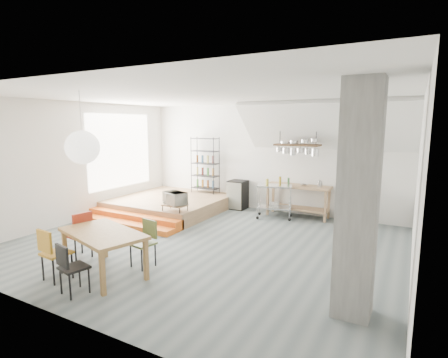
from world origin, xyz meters
The scene contains 26 objects.
floor centered at (0.00, 0.00, 0.00)m, with size 8.00×8.00×0.00m, color #576265.
wall_back centered at (0.00, 3.50, 1.60)m, with size 8.00×0.04×3.20m, color silver.
wall_left centered at (-4.00, 0.00, 1.60)m, with size 0.04×7.00×3.20m, color silver.
wall_right centered at (4.00, 0.00, 1.60)m, with size 0.04×7.00×3.20m, color silver.
ceiling centered at (0.00, 0.00, 3.20)m, with size 8.00×7.00×0.02m, color white.
slope_ceiling centered at (1.80, 2.90, 2.55)m, with size 4.40×1.80×0.15m, color white.
window_pane centered at (-3.98, 1.50, 1.80)m, with size 0.02×2.50×2.20m, color white.
platform centered at (-2.50, 2.00, 0.20)m, with size 3.00×3.00×0.40m, color olive.
step_lower centered at (-2.50, 0.05, 0.07)m, with size 3.00×0.35×0.13m, color orange.
step_upper centered at (-2.50, 0.40, 0.13)m, with size 3.00×0.35×0.27m, color orange.
concrete_column centered at (3.30, -1.50, 1.60)m, with size 0.50×0.50×3.20m, color slate.
kitchen_counter centered at (1.10, 3.15, 0.63)m, with size 1.80×0.60×0.91m.
stove centered at (2.50, 3.16, 0.48)m, with size 0.60×0.60×1.18m.
pot_rack centered at (1.13, 2.92, 1.98)m, with size 1.20×0.50×1.43m.
wire_shelving centered at (-2.00, 3.20, 1.33)m, with size 0.88×0.38×1.80m.
microwave_shelf centered at (-1.40, 0.75, 0.55)m, with size 0.60×0.40×0.16m.
paper_lantern centered at (-1.30, -2.06, 2.20)m, with size 0.60×0.60×0.60m, color white.
dining_table centered at (-0.73, -2.22, 0.69)m, with size 1.81×1.32×0.77m.
chair_mustard centered at (-1.26, -2.83, 0.54)m, with size 0.45×0.45×0.90m.
chair_black centered at (-0.58, -3.02, 0.49)m, with size 0.45×0.45×0.82m.
chair_olive centered at (-0.34, -1.58, 0.51)m, with size 0.45×0.45×0.86m.
chair_red centered at (-1.67, -1.94, 0.56)m, with size 0.48×0.48×0.94m.
rolling_cart centered at (0.57, 2.70, 0.61)m, with size 1.05×0.76×0.94m.
mini_fridge centered at (-0.82, 3.20, 0.44)m, with size 0.52×0.52×0.89m, color black.
microwave centered at (-1.40, 0.75, 0.73)m, with size 0.59×0.40×0.33m, color beige.
bowl centered at (1.28, 3.10, 0.93)m, with size 0.20×0.20×0.05m, color silver.
Camera 1 is at (3.92, -6.31, 2.62)m, focal length 28.00 mm.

